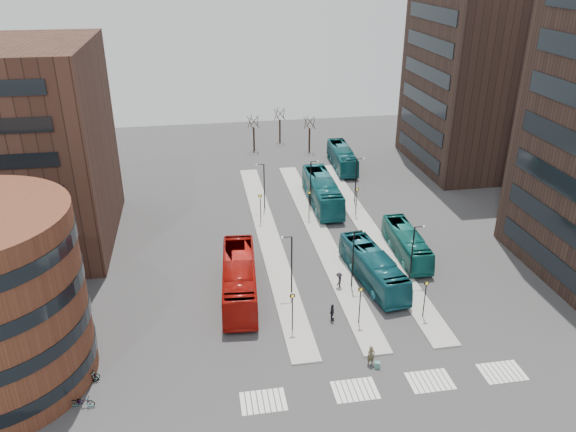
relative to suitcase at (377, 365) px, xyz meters
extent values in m
plane|color=#303032|center=(-1.44, -6.15, -0.27)|extent=(160.00, 160.00, 0.00)
cube|color=#979791|center=(-5.44, 23.85, -0.20)|extent=(2.50, 45.00, 0.15)
cube|color=#979791|center=(0.56, 23.85, -0.20)|extent=(2.50, 45.00, 0.15)
cube|color=#979791|center=(6.56, 23.85, -0.20)|extent=(2.50, 45.00, 0.15)
cube|color=navy|center=(0.00, 0.00, 0.00)|extent=(0.52, 0.46, 0.54)
imported|color=#A4120C|center=(-9.82, 12.39, 1.55)|extent=(4.09, 13.31, 3.65)
imported|color=#124F5C|center=(3.52, 12.62, 1.36)|extent=(4.13, 11.95, 3.26)
imported|color=#135961|center=(2.82, 32.25, 1.57)|extent=(3.35, 13.28, 3.68)
imported|color=#13615D|center=(8.77, 17.24, 1.19)|extent=(2.77, 10.59, 2.93)
imported|color=#12525B|center=(8.95, 45.43, 1.35)|extent=(3.40, 11.81, 3.25)
imported|color=#48412B|center=(-0.42, 0.47, 0.60)|extent=(0.65, 0.43, 1.75)
imported|color=black|center=(-8.78, 9.01, 0.50)|extent=(0.86, 0.73, 1.54)
imported|color=black|center=(-2.03, 6.88, 0.55)|extent=(0.50, 1.00, 1.65)
imported|color=black|center=(-0.10, 11.95, 0.58)|extent=(1.06, 1.27, 1.71)
imported|color=gray|center=(-22.44, -0.46, 0.20)|extent=(1.88, 0.97, 0.94)
imported|color=gray|center=(-22.44, 2.21, 0.22)|extent=(1.69, 0.79, 0.98)
imported|color=gray|center=(-22.44, 2.28, 0.18)|extent=(1.78, 0.78, 0.91)
cube|color=silver|center=(-10.94, -2.15, -0.27)|extent=(0.35, 2.40, 0.01)
cube|color=silver|center=(-10.51, -2.15, -0.27)|extent=(0.35, 2.40, 0.01)
cube|color=silver|center=(-10.08, -2.15, -0.27)|extent=(0.35, 2.40, 0.01)
cube|color=silver|center=(-9.65, -2.15, -0.27)|extent=(0.35, 2.40, 0.01)
cube|color=silver|center=(-9.22, -2.15, -0.27)|extent=(0.35, 2.40, 0.01)
cube|color=silver|center=(-8.79, -2.15, -0.27)|extent=(0.35, 2.40, 0.01)
cube|color=silver|center=(-8.37, -2.15, -0.27)|extent=(0.35, 2.40, 0.01)
cube|color=silver|center=(-7.94, -2.15, -0.27)|extent=(0.35, 2.40, 0.01)
cube|color=silver|center=(-3.94, -2.15, -0.27)|extent=(0.35, 2.40, 0.01)
cube|color=silver|center=(-3.51, -2.15, -0.27)|extent=(0.35, 2.40, 0.01)
cube|color=silver|center=(-3.08, -2.15, -0.27)|extent=(0.35, 2.40, 0.01)
cube|color=silver|center=(-2.65, -2.15, -0.27)|extent=(0.35, 2.40, 0.01)
cube|color=silver|center=(-2.22, -2.15, -0.27)|extent=(0.35, 2.40, 0.01)
cube|color=silver|center=(-1.79, -2.15, -0.27)|extent=(0.35, 2.40, 0.01)
cube|color=silver|center=(-1.37, -2.15, -0.27)|extent=(0.35, 2.40, 0.01)
cube|color=silver|center=(-0.94, -2.15, -0.27)|extent=(0.35, 2.40, 0.01)
cube|color=silver|center=(2.06, -2.15, -0.27)|extent=(0.35, 2.40, 0.01)
cube|color=silver|center=(2.49, -2.15, -0.27)|extent=(0.35, 2.40, 0.01)
cube|color=silver|center=(2.92, -2.15, -0.27)|extent=(0.35, 2.40, 0.01)
cube|color=silver|center=(3.35, -2.15, -0.27)|extent=(0.35, 2.40, 0.01)
cube|color=silver|center=(3.78, -2.15, -0.27)|extent=(0.35, 2.40, 0.01)
cube|color=silver|center=(4.21, -2.15, -0.27)|extent=(0.35, 2.40, 0.01)
cube|color=silver|center=(4.63, -2.15, -0.27)|extent=(0.35, 2.40, 0.01)
cube|color=silver|center=(5.06, -2.15, -0.27)|extent=(0.35, 2.40, 0.01)
cube|color=silver|center=(8.06, -2.15, -0.27)|extent=(0.35, 2.40, 0.01)
cube|color=silver|center=(8.49, -2.15, -0.27)|extent=(0.35, 2.40, 0.01)
cube|color=silver|center=(8.92, -2.15, -0.27)|extent=(0.35, 2.40, 0.01)
cube|color=silver|center=(9.35, -2.15, -0.27)|extent=(0.35, 2.40, 0.01)
cube|color=silver|center=(9.78, -2.15, -0.27)|extent=(0.35, 2.40, 0.01)
cube|color=silver|center=(10.21, -2.15, -0.27)|extent=(0.35, 2.40, 0.01)
cube|color=silver|center=(10.63, -2.15, -0.27)|extent=(0.35, 2.40, 0.01)
cube|color=silver|center=(11.06, -2.15, -0.27)|extent=(0.35, 2.40, 0.01)
cube|color=black|center=(20.50, 9.85, 2.23)|extent=(0.12, 16.00, 2.00)
cube|color=black|center=(20.50, 9.85, 6.23)|extent=(0.12, 16.00, 2.00)
cube|color=black|center=(20.50, 9.85, 10.23)|extent=(0.12, 16.00, 2.00)
cube|color=black|center=(20.50, 9.85, 14.23)|extent=(0.12, 16.00, 2.00)
cube|color=#31211B|center=(30.56, 43.85, 14.73)|extent=(20.00, 20.00, 30.00)
cube|color=black|center=(20.50, 43.85, 2.23)|extent=(0.12, 16.00, 2.00)
cube|color=black|center=(20.50, 43.85, 6.23)|extent=(0.12, 16.00, 2.00)
cube|color=black|center=(20.50, 43.85, 10.23)|extent=(0.12, 16.00, 2.00)
cube|color=black|center=(20.50, 43.85, 14.23)|extent=(0.12, 16.00, 2.00)
cube|color=black|center=(20.50, 43.85, 18.23)|extent=(0.12, 16.00, 2.00)
cube|color=black|center=(20.50, 43.85, 22.23)|extent=(0.12, 16.00, 2.00)
cylinder|color=black|center=(-5.84, 5.85, 1.63)|extent=(0.10, 0.10, 3.50)
cube|color=black|center=(-5.84, 5.85, 3.38)|extent=(0.45, 0.10, 0.30)
cube|color=yellow|center=(-5.84, 5.79, 3.38)|extent=(0.20, 0.02, 0.20)
cylinder|color=black|center=(-5.84, 27.85, 1.63)|extent=(0.10, 0.10, 3.50)
cube|color=black|center=(-5.84, 27.85, 3.38)|extent=(0.45, 0.10, 0.30)
cube|color=yellow|center=(-5.84, 27.79, 3.38)|extent=(0.20, 0.02, 0.20)
cylinder|color=black|center=(0.16, 5.85, 1.63)|extent=(0.10, 0.10, 3.50)
cube|color=black|center=(0.16, 5.85, 3.38)|extent=(0.45, 0.10, 0.30)
cube|color=yellow|center=(0.16, 5.79, 3.38)|extent=(0.20, 0.02, 0.20)
cylinder|color=black|center=(0.16, 27.85, 1.63)|extent=(0.10, 0.10, 3.50)
cube|color=black|center=(0.16, 27.85, 3.38)|extent=(0.45, 0.10, 0.30)
cube|color=yellow|center=(0.16, 27.79, 3.38)|extent=(0.20, 0.02, 0.20)
cylinder|color=black|center=(6.16, 5.85, 1.63)|extent=(0.10, 0.10, 3.50)
cube|color=black|center=(6.16, 5.85, 3.38)|extent=(0.45, 0.10, 0.30)
cube|color=yellow|center=(6.16, 5.79, 3.38)|extent=(0.20, 0.02, 0.20)
cylinder|color=black|center=(6.16, 27.85, 1.63)|extent=(0.10, 0.10, 3.50)
cube|color=black|center=(6.16, 27.85, 3.38)|extent=(0.45, 0.10, 0.30)
cube|color=yellow|center=(6.16, 27.79, 3.38)|extent=(0.20, 0.02, 0.20)
cylinder|color=black|center=(-4.84, 11.85, 2.88)|extent=(0.14, 0.14, 6.00)
cylinder|color=black|center=(-5.29, 11.85, 5.88)|extent=(0.90, 0.08, 0.08)
sphere|color=silver|center=(-5.74, 11.85, 5.88)|extent=(0.24, 0.24, 0.24)
cylinder|color=black|center=(-4.84, 31.85, 2.88)|extent=(0.14, 0.14, 6.00)
cylinder|color=black|center=(-5.29, 31.85, 5.88)|extent=(0.90, 0.08, 0.08)
sphere|color=silver|center=(-5.74, 31.85, 5.88)|extent=(0.24, 0.24, 0.24)
cylinder|color=black|center=(1.16, 11.85, 2.88)|extent=(0.14, 0.14, 6.00)
cylinder|color=black|center=(1.61, 11.85, 5.88)|extent=(0.90, 0.08, 0.08)
sphere|color=silver|center=(2.06, 11.85, 5.88)|extent=(0.24, 0.24, 0.24)
cylinder|color=black|center=(1.16, 31.85, 2.88)|extent=(0.14, 0.14, 6.00)
cylinder|color=black|center=(1.61, 31.85, 5.88)|extent=(0.90, 0.08, 0.08)
sphere|color=silver|center=(2.06, 31.85, 5.88)|extent=(0.24, 0.24, 0.24)
cylinder|color=black|center=(7.16, 11.85, 2.88)|extent=(0.14, 0.14, 6.00)
cylinder|color=black|center=(7.61, 11.85, 5.88)|extent=(0.90, 0.08, 0.08)
sphere|color=silver|center=(8.06, 11.85, 5.88)|extent=(0.24, 0.24, 0.24)
cylinder|color=black|center=(7.16, 31.85, 2.88)|extent=(0.14, 0.14, 6.00)
cylinder|color=black|center=(7.61, 31.85, 5.88)|extent=(0.90, 0.08, 0.08)
sphere|color=silver|center=(8.06, 31.85, 5.88)|extent=(0.24, 0.24, 0.24)
cylinder|color=black|center=(-3.44, 55.85, 1.73)|extent=(0.30, 0.30, 4.00)
cylinder|color=black|center=(-2.74, 55.85, 4.63)|extent=(0.10, 1.56, 1.95)
cylinder|color=black|center=(-3.22, 56.52, 4.63)|extent=(1.48, 0.59, 1.97)
cylinder|color=black|center=(-4.00, 56.27, 4.63)|extent=(0.90, 1.31, 1.99)
cylinder|color=black|center=(-4.00, 55.44, 4.63)|extent=(0.89, 1.31, 1.99)
cylinder|color=black|center=(-3.22, 55.19, 4.63)|extent=(1.48, 0.58, 1.97)
cylinder|color=black|center=(1.56, 59.85, 1.73)|extent=(0.30, 0.30, 4.00)
cylinder|color=black|center=(2.26, 59.85, 4.63)|extent=(0.10, 1.56, 1.95)
cylinder|color=black|center=(1.78, 60.52, 4.63)|extent=(1.48, 0.59, 1.97)
cylinder|color=black|center=(1.00, 60.27, 4.63)|extent=(0.90, 1.31, 1.99)
cylinder|color=black|center=(1.00, 59.44, 4.63)|extent=(0.89, 1.31, 1.99)
cylinder|color=black|center=(1.78, 59.19, 4.63)|extent=(1.48, 0.58, 1.97)
cylinder|color=black|center=(5.56, 53.85, 1.73)|extent=(0.30, 0.30, 4.00)
cylinder|color=black|center=(6.26, 53.85, 4.63)|extent=(0.10, 1.56, 1.95)
cylinder|color=black|center=(5.78, 54.52, 4.63)|extent=(1.48, 0.59, 1.97)
cylinder|color=black|center=(5.00, 54.27, 4.63)|extent=(0.90, 1.31, 1.99)
cylinder|color=black|center=(5.00, 53.44, 4.63)|extent=(0.89, 1.31, 1.99)
cylinder|color=black|center=(5.78, 53.19, 4.63)|extent=(1.48, 0.58, 1.97)
camera|label=1|loc=(-12.96, -33.65, 29.64)|focal=35.00mm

